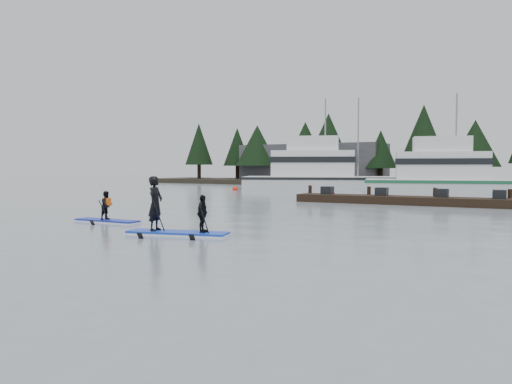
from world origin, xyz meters
The scene contains 11 objects.
ground centered at (0.00, 0.00, 0.00)m, with size 160.00×160.00×0.00m, color gray.
far_shore centered at (0.00, 42.00, 0.30)m, with size 70.00×8.00×0.60m, color #2D281E.
treeline centered at (0.00, 42.00, 0.00)m, with size 60.00×4.00×8.00m, color black, non-canonical shape.
waterfront_building centered at (-14.00, 44.00, 2.50)m, with size 18.00×6.00×5.00m, color #4C4C51.
fishing_boat_large centered at (-6.70, 31.39, 0.74)m, with size 17.86×11.27×9.83m.
fishing_boat_medium centered at (5.55, 28.78, 0.65)m, with size 16.10×8.57×9.08m.
floating_dock centered at (4.86, 16.47, 0.24)m, with size 14.51×1.93×0.48m, color black.
buoy_a centered at (-13.80, 25.68, 0.00)m, with size 0.50×0.50×0.50m, color #FF240C.
buoy_b centered at (-2.57, 21.75, 0.00)m, with size 0.57×0.57×0.57m, color #FF240C.
paddleboard_solo centered at (-3.93, 0.62, 0.43)m, with size 2.95×1.07×1.78m.
paddleboard_duo centered at (0.82, -0.93, 0.68)m, with size 3.55×1.68×2.43m.
Camera 1 is at (11.59, -13.84, 2.30)m, focal length 35.00 mm.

